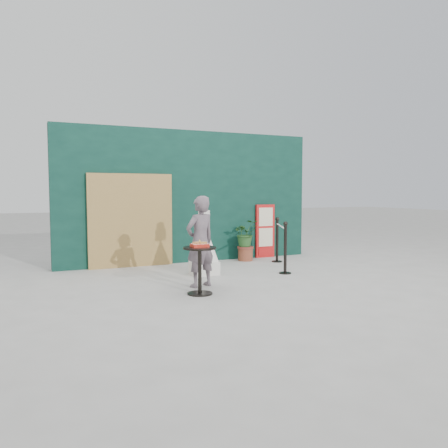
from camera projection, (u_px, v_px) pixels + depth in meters
ground at (253, 288)px, 7.30m from camera, size 60.00×60.00×0.00m
back_wall at (189, 197)px, 10.05m from camera, size 6.00×0.30×3.00m
bamboo_fence at (131, 220)px, 9.33m from camera, size 1.80×0.08×2.00m
woman at (200, 242)px, 7.38m from camera, size 0.65×0.53×1.55m
menu_board at (265, 231)px, 10.72m from camera, size 0.50×0.07×1.30m
statue at (204, 245)px, 8.50m from camera, size 0.56×0.56×1.43m
cafe_table at (200, 263)px, 6.86m from camera, size 0.52×0.52×0.75m
food_basket at (200, 245)px, 6.84m from camera, size 0.26×0.19×0.11m
planter at (245, 237)px, 10.20m from camera, size 0.57×0.49×0.96m
stanchion_barrier at (281, 244)px, 9.30m from camera, size 0.84×1.54×1.03m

